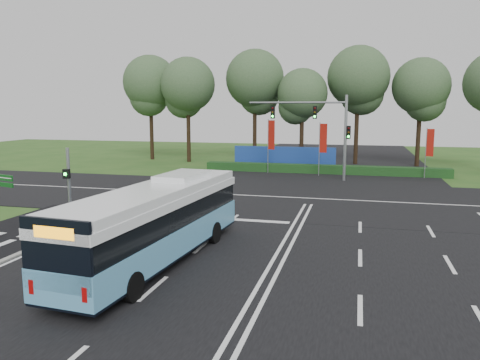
% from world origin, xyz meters
% --- Properties ---
extents(ground, '(120.00, 120.00, 0.00)m').
position_xyz_m(ground, '(0.00, 0.00, 0.00)').
color(ground, '#28511B').
rests_on(ground, ground).
extents(road_main, '(20.00, 120.00, 0.04)m').
position_xyz_m(road_main, '(0.00, 0.00, 0.02)').
color(road_main, black).
rests_on(road_main, ground).
extents(road_cross, '(120.00, 14.00, 0.05)m').
position_xyz_m(road_cross, '(0.00, 12.00, 0.03)').
color(road_cross, black).
rests_on(road_cross, ground).
extents(kerb_strip, '(0.25, 18.00, 0.12)m').
position_xyz_m(kerb_strip, '(-10.10, -3.00, 0.06)').
color(kerb_strip, gray).
rests_on(kerb_strip, ground).
extents(city_bus, '(3.21, 11.31, 3.20)m').
position_xyz_m(city_bus, '(-4.27, -2.46, 1.61)').
color(city_bus, '#569CC7').
rests_on(city_bus, ground).
extents(pedestrian_signal, '(0.36, 0.44, 4.01)m').
position_xyz_m(pedestrian_signal, '(-10.71, 1.44, 2.19)').
color(pedestrian_signal, gray).
rests_on(pedestrian_signal, ground).
extents(banner_flag_left, '(0.69, 0.32, 4.97)m').
position_xyz_m(banner_flag_left, '(-4.76, 23.61, 3.22)').
color(banner_flag_left, gray).
rests_on(banner_flag_left, ground).
extents(banner_flag_mid, '(0.69, 0.19, 4.72)m').
position_xyz_m(banner_flag_mid, '(-0.02, 22.76, 3.07)').
color(banner_flag_mid, gray).
rests_on(banner_flag_mid, ground).
extents(banner_flag_right, '(0.62, 0.23, 4.32)m').
position_xyz_m(banner_flag_right, '(8.83, 23.55, 2.82)').
color(banner_flag_right, gray).
rests_on(banner_flag_right, ground).
extents(traffic_light_gantry, '(8.41, 0.28, 7.00)m').
position_xyz_m(traffic_light_gantry, '(0.21, 20.50, 4.66)').
color(traffic_light_gantry, gray).
rests_on(traffic_light_gantry, ground).
extents(hedge, '(22.00, 1.20, 0.80)m').
position_xyz_m(hedge, '(0.00, 24.50, 0.40)').
color(hedge, '#153312').
rests_on(hedge, ground).
extents(blue_hoarding, '(10.00, 0.30, 2.20)m').
position_xyz_m(blue_hoarding, '(-4.00, 27.00, 1.10)').
color(blue_hoarding, navy).
rests_on(blue_hoarding, ground).
extents(eucalyptus_row, '(41.65, 9.03, 12.43)m').
position_xyz_m(eucalyptus_row, '(-3.56, 31.77, 8.61)').
color(eucalyptus_row, black).
rests_on(eucalyptus_row, ground).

